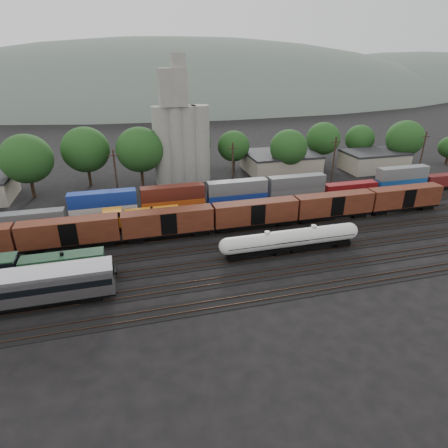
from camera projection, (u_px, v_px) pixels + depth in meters
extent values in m
plane|color=black|center=(199.00, 249.00, 60.02)|extent=(600.00, 600.00, 0.00)
cube|color=black|center=(222.00, 303.00, 46.79)|extent=(180.00, 3.20, 0.08)
cube|color=#382319|center=(224.00, 306.00, 46.12)|extent=(180.00, 0.08, 0.16)
cube|color=#382319|center=(221.00, 299.00, 47.39)|extent=(180.00, 0.08, 0.16)
cube|color=black|center=(213.00, 282.00, 51.19)|extent=(180.00, 3.20, 0.08)
cube|color=#382319|center=(214.00, 284.00, 50.53)|extent=(180.00, 0.08, 0.16)
cube|color=#382319|center=(212.00, 279.00, 51.79)|extent=(180.00, 0.08, 0.16)
cube|color=black|center=(205.00, 264.00, 55.60)|extent=(180.00, 3.20, 0.08)
cube|color=#382319|center=(206.00, 266.00, 54.94)|extent=(180.00, 0.08, 0.16)
cube|color=#382319|center=(204.00, 261.00, 56.20)|extent=(180.00, 0.08, 0.16)
cube|color=black|center=(199.00, 249.00, 60.01)|extent=(180.00, 3.20, 0.08)
cube|color=#382319|center=(199.00, 250.00, 59.34)|extent=(180.00, 0.08, 0.16)
cube|color=#382319|center=(198.00, 246.00, 60.61)|extent=(180.00, 0.08, 0.16)
cube|color=black|center=(193.00, 236.00, 64.42)|extent=(180.00, 3.20, 0.08)
cube|color=#382319|center=(194.00, 237.00, 63.75)|extent=(180.00, 0.08, 0.16)
cube|color=#382319|center=(192.00, 234.00, 65.02)|extent=(180.00, 0.08, 0.16)
cube|color=black|center=(188.00, 224.00, 68.82)|extent=(180.00, 3.20, 0.08)
cube|color=#382319|center=(188.00, 225.00, 68.16)|extent=(180.00, 0.08, 0.16)
cube|color=#382319|center=(187.00, 222.00, 69.42)|extent=(180.00, 0.08, 0.16)
cube|color=black|center=(183.00, 214.00, 73.23)|extent=(180.00, 3.20, 0.08)
cube|color=#382319|center=(184.00, 215.00, 72.56)|extent=(180.00, 0.08, 0.16)
cube|color=#382319|center=(183.00, 212.00, 73.83)|extent=(180.00, 0.08, 0.16)
cube|color=black|center=(49.00, 277.00, 50.03)|extent=(17.54, 2.99, 0.41)
cube|color=black|center=(50.00, 280.00, 50.22)|extent=(5.16, 2.27, 0.83)
cube|color=#15341E|center=(64.00, 264.00, 49.87)|extent=(10.52, 2.48, 2.79)
cube|color=#15341E|center=(2.00, 270.00, 48.01)|extent=(3.71, 2.99, 3.40)
cube|color=black|center=(0.00, 262.00, 47.56)|extent=(3.82, 3.09, 0.93)
cylinder|color=black|center=(62.00, 254.00, 49.24)|extent=(0.52, 0.52, 0.52)
cube|color=black|center=(4.00, 287.00, 48.98)|extent=(2.68, 2.06, 0.72)
cube|color=black|center=(94.00, 275.00, 51.63)|extent=(2.68, 2.06, 0.72)
cylinder|color=silver|center=(267.00, 241.00, 56.85)|extent=(12.48, 2.57, 2.57)
sphere|color=silver|center=(227.00, 246.00, 55.37)|extent=(2.57, 2.57, 2.57)
sphere|color=silver|center=(304.00, 237.00, 58.32)|extent=(2.57, 2.57, 2.57)
cylinder|color=silver|center=(267.00, 233.00, 56.25)|extent=(0.80, 0.80, 0.44)
cube|color=black|center=(267.00, 241.00, 56.85)|extent=(12.77, 2.70, 0.07)
cube|color=black|center=(266.00, 250.00, 57.43)|extent=(12.06, 1.95, 0.44)
cube|color=black|center=(234.00, 257.00, 56.44)|extent=(2.31, 1.77, 0.62)
cube|color=black|center=(297.00, 249.00, 58.85)|extent=(2.31, 1.77, 0.62)
cylinder|color=silver|center=(313.00, 235.00, 58.63)|extent=(12.88, 2.65, 2.65)
sphere|color=silver|center=(275.00, 240.00, 57.11)|extent=(2.65, 2.65, 2.65)
sphere|color=silver|center=(349.00, 231.00, 60.15)|extent=(2.65, 2.65, 2.65)
cylinder|color=silver|center=(314.00, 227.00, 58.01)|extent=(0.82, 0.82, 0.46)
cube|color=black|center=(313.00, 235.00, 58.63)|extent=(13.17, 2.78, 0.07)
cube|color=black|center=(312.00, 244.00, 59.23)|extent=(12.44, 2.01, 0.46)
cube|color=black|center=(281.00, 251.00, 58.21)|extent=(2.38, 1.83, 0.64)
cube|color=black|center=(341.00, 243.00, 60.70)|extent=(2.38, 1.83, 0.64)
cube|color=silver|center=(8.00, 292.00, 44.17)|extent=(24.40, 2.95, 3.05)
cylinder|color=silver|center=(5.00, 281.00, 43.54)|extent=(24.40, 2.95, 2.95)
cube|color=black|center=(7.00, 289.00, 44.02)|extent=(23.91, 3.01, 0.85)
cube|color=black|center=(11.00, 303.00, 44.83)|extent=(24.40, 2.64, 0.41)
cube|color=black|center=(93.00, 295.00, 47.25)|extent=(2.64, 2.03, 0.71)
cube|color=black|center=(142.00, 223.00, 66.42)|extent=(15.93, 2.57, 0.35)
cube|color=black|center=(142.00, 225.00, 66.58)|extent=(4.43, 1.95, 0.71)
cube|color=orange|center=(152.00, 215.00, 66.31)|extent=(9.56, 2.12, 2.39)
cube|color=orange|center=(113.00, 218.00, 64.62)|extent=(3.19, 2.57, 2.92)
cube|color=black|center=(112.00, 213.00, 64.24)|extent=(3.28, 2.66, 0.80)
cube|color=orange|center=(100.00, 222.00, 64.37)|extent=(1.42, 2.12, 1.59)
cylinder|color=black|center=(152.00, 208.00, 65.76)|extent=(0.44, 0.44, 0.44)
cube|color=black|center=(113.00, 229.00, 65.45)|extent=(2.30, 1.77, 0.62)
cube|color=black|center=(171.00, 223.00, 67.86)|extent=(2.30, 1.77, 0.62)
cube|color=black|center=(72.00, 243.00, 59.34)|extent=(15.00, 2.60, 0.40)
cube|color=#4F2013|center=(69.00, 231.00, 58.48)|extent=(15.00, 2.90, 3.80)
cube|color=black|center=(169.00, 232.00, 62.97)|extent=(15.00, 2.60, 0.40)
cube|color=#4F2013|center=(168.00, 221.00, 62.11)|extent=(15.00, 2.90, 3.80)
cube|color=black|center=(255.00, 223.00, 66.60)|extent=(15.00, 2.60, 0.40)
cube|color=#4F2013|center=(255.00, 212.00, 65.74)|extent=(15.00, 2.90, 3.80)
cube|color=black|center=(332.00, 214.00, 70.24)|extent=(15.00, 2.60, 0.40)
cube|color=#4F2013|center=(334.00, 204.00, 69.38)|extent=(15.00, 2.90, 3.80)
cube|color=black|center=(402.00, 206.00, 73.87)|extent=(15.00, 2.60, 0.40)
cube|color=#4F2013|center=(404.00, 196.00, 73.01)|extent=(15.00, 2.90, 3.80)
cube|color=black|center=(183.00, 212.00, 73.04)|extent=(160.00, 2.60, 0.60)
cube|color=slate|center=(29.00, 219.00, 65.92)|extent=(12.00, 2.40, 2.60)
cube|color=silver|center=(104.00, 212.00, 68.93)|extent=(12.00, 2.40, 2.60)
cube|color=navy|center=(102.00, 198.00, 67.87)|extent=(12.00, 2.40, 2.60)
cube|color=#BE4613|center=(174.00, 205.00, 71.95)|extent=(12.00, 2.40, 2.60)
cube|color=#4C1911|center=(173.00, 192.00, 70.89)|extent=(12.00, 2.40, 2.60)
cube|color=navy|center=(237.00, 199.00, 74.97)|extent=(12.00, 2.40, 2.60)
cube|color=#5A5C5F|center=(237.00, 187.00, 73.91)|extent=(12.00, 2.40, 2.60)
cube|color=slate|center=(296.00, 194.00, 77.99)|extent=(12.00, 2.40, 2.60)
cube|color=#505355|center=(297.00, 182.00, 76.93)|extent=(12.00, 2.40, 2.60)
cube|color=maroon|center=(350.00, 189.00, 81.01)|extent=(12.00, 2.40, 2.60)
cube|color=navy|center=(401.00, 184.00, 84.03)|extent=(12.00, 2.40, 2.60)
cube|color=slate|center=(403.00, 173.00, 82.97)|extent=(12.00, 2.40, 2.60)
cube|color=#571514|center=(447.00, 179.00, 87.05)|extent=(12.00, 2.40, 2.60)
cylinder|color=gray|center=(163.00, 146.00, 87.84)|extent=(4.40, 4.40, 18.00)
cylinder|color=gray|center=(176.00, 145.00, 88.54)|extent=(4.40, 4.40, 18.00)
cylinder|color=gray|center=(188.00, 145.00, 89.25)|extent=(4.40, 4.40, 18.00)
cylinder|color=gray|center=(201.00, 144.00, 89.96)|extent=(4.40, 4.40, 18.00)
cube|color=gray|center=(173.00, 87.00, 83.22)|extent=(6.00, 5.00, 8.00)
cube|color=gray|center=(178.00, 63.00, 81.53)|extent=(3.00, 3.00, 4.00)
cube|color=#9E937F|center=(280.00, 163.00, 99.65)|extent=(18.00, 14.00, 4.60)
cube|color=#232326|center=(281.00, 154.00, 98.61)|extent=(18.36, 14.28, 0.50)
cube|color=#9E937F|center=(374.00, 161.00, 101.14)|extent=(16.00, 10.00, 4.60)
cube|color=#232326|center=(375.00, 152.00, 100.10)|extent=(16.32, 10.20, 0.50)
cylinder|color=black|center=(33.00, 189.00, 81.19)|extent=(0.70, 0.70, 3.97)
ellipsoid|color=#214B1C|center=(26.00, 159.00, 78.46)|extent=(10.77, 10.77, 10.21)
cylinder|color=black|center=(90.00, 178.00, 88.57)|extent=(0.70, 0.70, 4.00)
ellipsoid|color=#214B1C|center=(86.00, 150.00, 85.83)|extent=(10.85, 10.85, 10.28)
cylinder|color=black|center=(142.00, 178.00, 88.72)|extent=(0.70, 0.70, 3.99)
ellipsoid|color=#214B1C|center=(140.00, 150.00, 85.98)|extent=(10.82, 10.82, 10.25)
cylinder|color=black|center=(192.00, 166.00, 98.35)|extent=(0.70, 0.70, 3.78)
ellipsoid|color=#214B1C|center=(191.00, 142.00, 95.76)|extent=(10.27, 10.27, 9.73)
cylinder|color=black|center=(233.00, 165.00, 100.33)|extent=(0.70, 0.70, 3.10)
ellipsoid|color=#214B1C|center=(234.00, 146.00, 98.21)|extent=(8.40, 8.40, 7.96)
cylinder|color=black|center=(287.00, 170.00, 95.77)|extent=(0.70, 0.70, 3.43)
ellipsoid|color=#214B1C|center=(289.00, 147.00, 93.42)|extent=(9.32, 9.32, 8.83)
cylinder|color=black|center=(321.00, 159.00, 105.85)|extent=(0.70, 0.70, 3.44)
ellipsoid|color=#214B1C|center=(323.00, 139.00, 103.48)|extent=(9.33, 9.33, 8.84)
cylinder|color=black|center=(357.00, 156.00, 109.70)|extent=(0.70, 0.70, 3.03)
ellipsoid|color=#214B1C|center=(360.00, 139.00, 107.62)|extent=(8.23, 8.23, 7.80)
cylinder|color=black|center=(401.00, 161.00, 103.70)|extent=(0.70, 0.70, 3.68)
ellipsoid|color=#214B1C|center=(405.00, 138.00, 101.17)|extent=(9.98, 9.98, 9.46)
cylinder|color=black|center=(447.00, 161.00, 106.41)|extent=(0.70, 0.70, 2.32)
cylinder|color=black|center=(116.00, 179.00, 74.13)|extent=(0.36, 0.36, 12.00)
cube|color=black|center=(113.00, 155.00, 72.16)|extent=(2.20, 0.18, 0.18)
cylinder|color=black|center=(233.00, 171.00, 79.79)|extent=(0.36, 0.36, 12.00)
cube|color=black|center=(233.00, 148.00, 77.83)|extent=(2.20, 0.18, 0.18)
cylinder|color=black|center=(333.00, 163.00, 85.45)|extent=(0.36, 0.36, 12.00)
cube|color=black|center=(336.00, 142.00, 83.49)|extent=(2.20, 0.18, 0.18)
cylinder|color=black|center=(421.00, 156.00, 91.11)|extent=(0.36, 0.36, 12.00)
cube|color=black|center=(426.00, 137.00, 89.15)|extent=(2.20, 0.18, 0.18)
ellipsoid|color=#59665B|center=(184.00, 124.00, 307.93)|extent=(520.00, 286.00, 130.00)
ellipsoid|color=#59665B|center=(412.00, 109.00, 357.68)|extent=(400.00, 220.00, 100.00)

